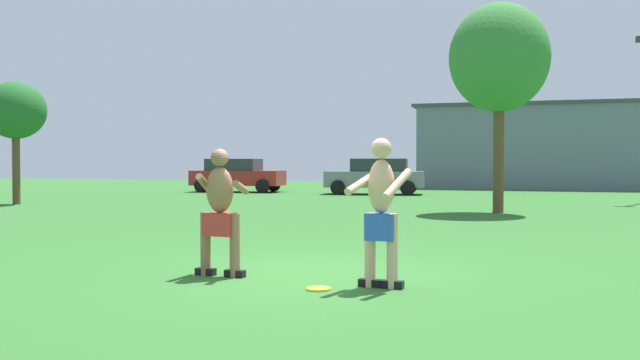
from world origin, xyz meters
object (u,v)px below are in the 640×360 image
at_px(player_with_cap, 220,206).
at_px(car_red_near_post, 237,175).
at_px(car_gray_far_end, 376,176).
at_px(tree_left_field, 15,111).
at_px(player_in_blue, 381,209).
at_px(frisbee, 319,289).
at_px(tree_behind_players, 499,59).

height_order(player_with_cap, car_red_near_post, player_with_cap).
bearing_deg(player_with_cap, car_gray_far_end, 97.03).
bearing_deg(tree_left_field, car_gray_far_end, 45.35).
distance_m(player_in_blue, car_gray_far_end, 22.32).
xyz_separation_m(frisbee, car_gray_far_end, (-4.13, 22.13, 0.81)).
height_order(player_in_blue, tree_left_field, tree_left_field).
bearing_deg(tree_left_field, tree_behind_players, 2.82).
xyz_separation_m(car_gray_far_end, tree_behind_players, (5.61, -9.59, 3.53)).
bearing_deg(tree_behind_players, player_in_blue, -93.91).
bearing_deg(car_gray_far_end, tree_left_field, -134.65).
bearing_deg(tree_behind_players, car_gray_far_end, 120.33).
height_order(car_red_near_post, car_gray_far_end, same).
relative_size(player_with_cap, car_red_near_post, 0.37).
distance_m(player_in_blue, frisbee, 1.15).
bearing_deg(player_in_blue, car_red_near_post, 117.67).
bearing_deg(player_with_cap, tree_behind_players, 76.22).
bearing_deg(tree_left_field, player_with_cap, -41.03).
xyz_separation_m(player_with_cap, player_in_blue, (2.11, -0.19, 0.02)).
height_order(tree_left_field, tree_behind_players, tree_behind_players).
xyz_separation_m(player_in_blue, tree_behind_players, (0.83, 12.21, 3.45)).
distance_m(car_gray_far_end, tree_left_field, 14.76).
relative_size(frisbee, tree_left_field, 0.07).
height_order(player_in_blue, frisbee, player_in_blue).
bearing_deg(frisbee, player_in_blue, 27.03).
xyz_separation_m(player_in_blue, frisbee, (-0.65, -0.33, -0.90)).
bearing_deg(tree_left_field, frisbee, -39.29).
relative_size(player_in_blue, tree_behind_players, 0.29).
bearing_deg(frisbee, car_red_near_post, 116.01).
xyz_separation_m(player_in_blue, tree_left_field, (-15.02, 11.43, 2.25)).
bearing_deg(player_with_cap, player_in_blue, -5.22).
distance_m(frisbee, car_red_near_post, 25.06).
xyz_separation_m(player_in_blue, car_red_near_post, (-11.63, 22.18, -0.08)).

